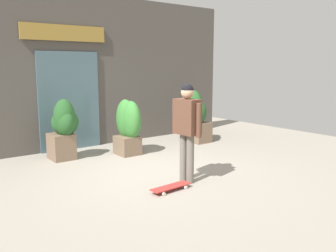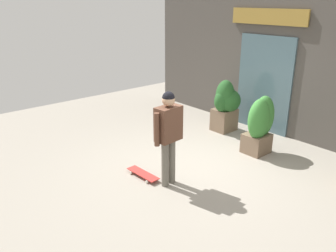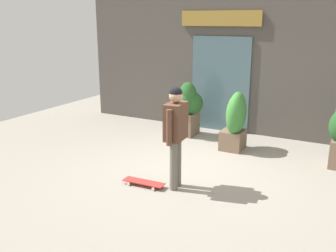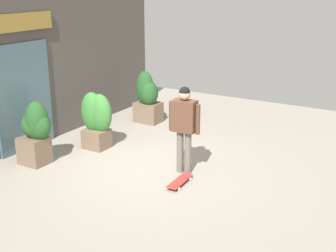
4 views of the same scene
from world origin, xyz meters
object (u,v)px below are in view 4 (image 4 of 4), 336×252
at_px(skateboarder, 184,121).
at_px(planter_box_left, 147,98).
at_px(skateboard, 180,181).
at_px(planter_box_right, 96,118).
at_px(planter_box_mid, 36,130).

relative_size(skateboarder, planter_box_left, 1.25).
distance_m(skateboard, planter_box_right, 2.67).
bearing_deg(planter_box_mid, planter_box_right, -18.97).
xyz_separation_m(skateboard, planter_box_right, (0.74, 2.49, 0.60)).
bearing_deg(planter_box_left, skateboard, -138.12).
bearing_deg(skateboard, planter_box_right, -109.33).
bearing_deg(skateboard, planter_box_left, -140.93).
relative_size(skateboard, planter_box_right, 0.59).
distance_m(skateboard, planter_box_mid, 3.06).
xyz_separation_m(skateboarder, planter_box_left, (2.32, 2.34, -0.39)).
bearing_deg(planter_box_right, skateboard, -106.52).
height_order(planter_box_right, planter_box_mid, planter_box_mid).
xyz_separation_m(skateboarder, planter_box_mid, (-1.07, 2.75, -0.33)).
relative_size(skateboard, planter_box_left, 0.54).
relative_size(planter_box_right, planter_box_mid, 0.95).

